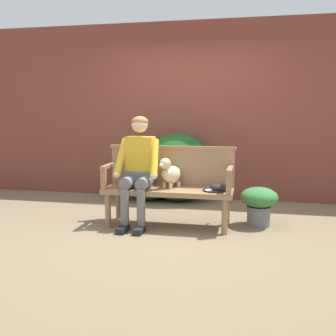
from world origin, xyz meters
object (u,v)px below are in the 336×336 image
object	(u,v)px
person_seated	(139,166)
baseball_glove	(219,188)
garden_bench	(168,193)
tennis_racket	(216,190)
potted_plant	(259,202)
dog_on_bench	(170,173)

from	to	relation	value
person_seated	baseball_glove	bearing A→B (deg)	-2.26
garden_bench	tennis_racket	size ratio (longest dim) A/B	2.70
person_seated	tennis_racket	size ratio (longest dim) A/B	2.31
person_seated	potted_plant	world-z (taller)	person_seated
person_seated	potted_plant	bearing A→B (deg)	10.59
baseball_glove	potted_plant	xyz separation A→B (m)	(0.46, 0.31, -0.23)
garden_bench	potted_plant	size ratio (longest dim) A/B	3.26
garden_bench	tennis_racket	xyz separation A→B (m)	(0.58, -0.01, 0.07)
dog_on_bench	tennis_racket	xyz separation A→B (m)	(0.56, -0.04, -0.18)
person_seated	baseball_glove	size ratio (longest dim) A/B	6.11
baseball_glove	potted_plant	world-z (taller)	baseball_glove
baseball_glove	potted_plant	size ratio (longest dim) A/B	0.46
person_seated	dog_on_bench	bearing A→B (deg)	5.93
person_seated	dog_on_bench	world-z (taller)	person_seated
dog_on_bench	tennis_racket	world-z (taller)	dog_on_bench
potted_plant	dog_on_bench	bearing A→B (deg)	-167.77
person_seated	tennis_racket	xyz separation A→B (m)	(0.94, 0.00, -0.26)
dog_on_bench	tennis_racket	size ratio (longest dim) A/B	0.65
baseball_glove	dog_on_bench	bearing A→B (deg)	166.21
dog_on_bench	potted_plant	xyz separation A→B (m)	(1.07, 0.23, -0.37)
garden_bench	baseball_glove	xyz separation A→B (m)	(0.63, -0.05, 0.11)
baseball_glove	tennis_racket	bearing A→B (deg)	132.35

